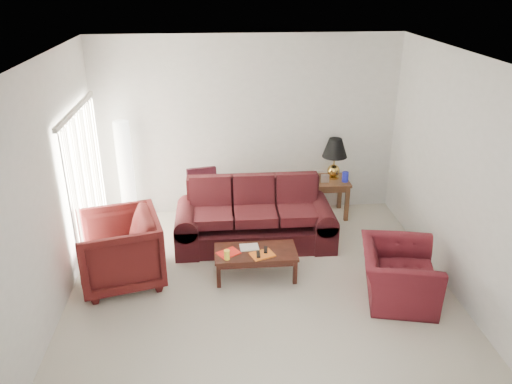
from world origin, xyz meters
The scene contains 19 objects.
floor centered at (0.00, 0.00, 0.00)m, with size 5.00×5.00×0.00m, color beige.
blinds centered at (-2.42, 1.30, 1.08)m, with size 0.10×2.00×2.16m, color silver.
sofa centered at (0.02, 1.26, 0.49)m, with size 2.39×1.03×0.98m, color black, non-canonical shape.
throw_pillow centered at (-0.78, 1.95, 0.77)m, with size 0.47×0.13×0.47m, color black.
end_table centered at (1.37, 2.15, 0.33)m, with size 0.60×0.60×0.65m, color #50271B, non-canonical shape.
table_lamp centered at (1.43, 2.21, 1.00)m, with size 0.42×0.42×0.70m, color gold, non-canonical shape.
clock centered at (1.25, 2.04, 0.72)m, with size 0.13×0.05×0.13m, color silver.
blue_canister centered at (1.59, 2.04, 0.74)m, with size 0.11×0.11×0.17m, color #171C9B.
picture_frame centered at (1.21, 2.33, 0.74)m, with size 0.14×0.02×0.17m, color silver.
floor_lamp centered at (-2.00, 2.20, 0.88)m, with size 0.28×0.28×1.75m, color white, non-canonical shape.
armchair_left centered at (-1.86, 0.38, 0.48)m, with size 1.03×1.06×0.97m, color #3D0E0E.
armchair_right centered at (1.72, -0.29, 0.35)m, with size 1.06×0.93×0.69m, color #471017.
coffee_table centered at (-0.05, 0.36, 0.20)m, with size 1.12×0.56×0.39m, color black, non-canonical shape.
magazine_red centered at (-0.42, 0.33, 0.40)m, with size 0.28×0.21×0.02m, color red.
magazine_white centered at (-0.13, 0.46, 0.40)m, with size 0.26×0.19×0.01m, color silver.
magazine_orange centered at (0.03, 0.25, 0.40)m, with size 0.30×0.23×0.02m, color orange.
remote_a centered at (-0.02, 0.23, 0.42)m, with size 0.05×0.16×0.02m, color black.
remote_b centered at (0.09, 0.34, 0.42)m, with size 0.05×0.16×0.02m, color black.
yellow_glass centered at (-0.44, 0.18, 0.46)m, with size 0.08×0.08×0.13m, color yellow.
Camera 1 is at (-0.54, -5.48, 3.87)m, focal length 35.00 mm.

